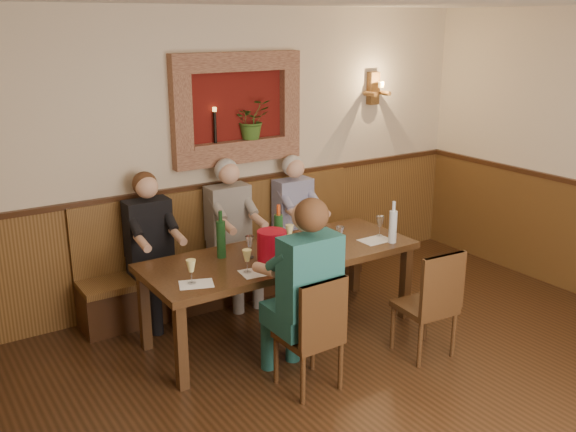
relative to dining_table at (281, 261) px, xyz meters
The scene contains 28 objects.
room_shell 2.21m from the dining_table, 90.00° to the right, with size 6.04×6.04×2.82m.
wainscoting 1.85m from the dining_table, 90.00° to the right, with size 6.02×6.02×1.15m.
wall_niche 1.59m from the dining_table, 77.58° to the left, with size 1.36×0.30×1.06m.
wall_sconce 2.53m from the dining_table, 29.61° to the left, with size 0.25×0.20×0.35m.
dining_table is the anchor object (origin of this frame).
bench 1.01m from the dining_table, 90.00° to the left, with size 3.00×0.45×1.11m.
chair_near_left 1.02m from the dining_table, 109.49° to the right, with size 0.42×0.42×0.92m.
chair_near_right 1.31m from the dining_table, 51.47° to the right, with size 0.44×0.44×0.93m.
person_bench_left 1.19m from the dining_table, 134.95° to the left, with size 0.40×0.50×1.39m.
person_bench_mid 0.84m from the dining_table, 91.50° to the left, with size 0.41×0.51×1.41m.
person_bench_right 1.12m from the dining_table, 48.97° to the left, with size 0.39×0.48×1.36m.
person_chair_front 0.84m from the dining_table, 111.82° to the right, with size 0.45×0.55×1.49m.
spittoon_bucket 0.33m from the dining_table, 140.72° to the right, with size 0.24×0.24×0.27m, color red.
wine_bottle_green_a 0.25m from the dining_table, 109.74° to the left, with size 0.09×0.09×0.42m.
wine_bottle_green_b 0.57m from the dining_table, 159.56° to the left, with size 0.09×0.09×0.41m.
water_bottle 1.05m from the dining_table, 17.98° to the right, with size 0.09×0.09×0.38m.
tasting_sheet_a 0.94m from the dining_table, 165.78° to the right, with size 0.26×0.18×0.00m, color white.
tasting_sheet_b 0.21m from the dining_table, 49.33° to the right, with size 0.27×0.19×0.00m, color white.
tasting_sheet_c 0.91m from the dining_table, 12.25° to the right, with size 0.28×0.20×0.00m, color white.
tasting_sheet_d 0.49m from the dining_table, 144.45° to the right, with size 0.29×0.21×0.00m, color white.
wine_glass_0 0.23m from the dining_table, 98.39° to the right, with size 0.08×0.08×0.19m, color #FBF296, non-canonical shape.
wine_glass_1 0.55m from the dining_table, 153.21° to the right, with size 0.08×0.08×0.19m, color #FBF296, non-canonical shape.
wine_glass_2 0.55m from the dining_table, 18.20° to the right, with size 0.08×0.08×0.19m, color white, non-canonical shape.
wine_glass_3 0.97m from the dining_table, 167.92° to the right, with size 0.08×0.08×0.19m, color #FBF296, non-canonical shape.
wine_glass_4 0.26m from the dining_table, 36.02° to the left, with size 0.08×0.08×0.19m, color #FBF296, non-canonical shape.
wine_glass_5 0.34m from the dining_table, behind, with size 0.08×0.08×0.19m, color white, non-canonical shape.
wine_glass_6 1.02m from the dining_table, ahead, with size 0.08×0.08×0.19m, color white, non-canonical shape.
wine_glass_7 0.38m from the dining_table, 111.91° to the right, with size 0.08×0.08×0.19m, color #FBF296, non-canonical shape.
Camera 1 is at (-2.78, -2.52, 2.65)m, focal length 40.00 mm.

